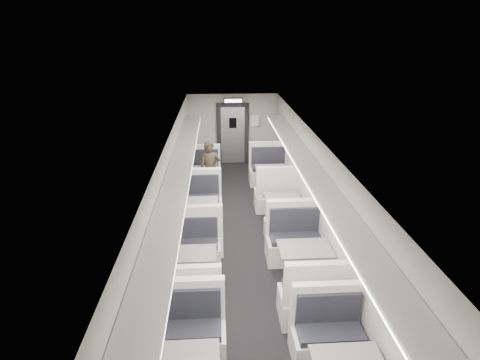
{
  "coord_description": "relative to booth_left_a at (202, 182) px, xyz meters",
  "views": [
    {
      "loc": [
        -0.51,
        -6.51,
        4.46
      ],
      "look_at": [
        -0.01,
        1.61,
        1.12
      ],
      "focal_mm": 28.0,
      "sensor_mm": 36.0,
      "label": 1
    }
  ],
  "objects": [
    {
      "name": "room",
      "position": [
        1.0,
        -3.29,
        0.8
      ],
      "size": [
        3.24,
        12.24,
        2.64
      ],
      "color": "black",
      "rests_on": "ground"
    },
    {
      "name": "booth_left_a",
      "position": [
        0.0,
        0.0,
        0.0
      ],
      "size": [
        1.09,
        2.21,
        1.18
      ],
      "color": "white",
      "rests_on": "room"
    },
    {
      "name": "booth_left_b",
      "position": [
        0.0,
        -2.1,
        0.0
      ],
      "size": [
        1.1,
        2.23,
        1.19
      ],
      "color": "white",
      "rests_on": "room"
    },
    {
      "name": "booth_left_c",
      "position": [
        0.0,
        -4.06,
        -0.04
      ],
      "size": [
        1.0,
        2.02,
        1.08
      ],
      "color": "white",
      "rests_on": "room"
    },
    {
      "name": "booth_right_a",
      "position": [
        2.0,
        -0.14,
        0.02
      ],
      "size": [
        1.16,
        2.35,
        1.26
      ],
      "color": "white",
      "rests_on": "room"
    },
    {
      "name": "booth_right_b",
      "position": [
        2.0,
        -1.8,
        -0.03
      ],
      "size": [
        1.0,
        2.03,
        1.09
      ],
      "color": "white",
      "rests_on": "room"
    },
    {
      "name": "booth_right_c",
      "position": [
        2.0,
        -4.18,
        0.02
      ],
      "size": [
        1.14,
        2.32,
        1.24
      ],
      "color": "white",
      "rests_on": "room"
    },
    {
      "name": "passenger",
      "position": [
        0.26,
        -0.13,
        0.41
      ],
      "size": [
        0.6,
        0.41,
        1.61
      ],
      "primitive_type": "imported",
      "rotation": [
        0.0,
        0.0,
        0.04
      ],
      "color": "black",
      "rests_on": "room"
    },
    {
      "name": "window_a",
      "position": [
        -0.49,
        0.11,
        0.95
      ],
      "size": [
        0.02,
        1.18,
        0.84
      ],
      "primitive_type": "cube",
      "color": "black",
      "rests_on": "room"
    },
    {
      "name": "window_b",
      "position": [
        -0.49,
        -2.09,
        0.95
      ],
      "size": [
        0.02,
        1.18,
        0.84
      ],
      "primitive_type": "cube",
      "color": "black",
      "rests_on": "room"
    },
    {
      "name": "window_c",
      "position": [
        -0.49,
        -4.29,
        0.95
      ],
      "size": [
        0.02,
        1.18,
        0.84
      ],
      "primitive_type": "cube",
      "color": "black",
      "rests_on": "room"
    },
    {
      "name": "window_d",
      "position": [
        -0.49,
        -6.49,
        0.95
      ],
      "size": [
        0.02,
        1.18,
        0.84
      ],
      "primitive_type": "cube",
      "color": "black",
      "rests_on": "room"
    },
    {
      "name": "luggage_rack_left",
      "position": [
        -0.24,
        -3.59,
        1.52
      ],
      "size": [
        0.46,
        10.4,
        0.09
      ],
      "color": "white",
      "rests_on": "room"
    },
    {
      "name": "luggage_rack_right",
      "position": [
        2.24,
        -3.59,
        1.52
      ],
      "size": [
        0.46,
        10.4,
        0.09
      ],
      "color": "white",
      "rests_on": "room"
    },
    {
      "name": "vestibule_door",
      "position": [
        1.0,
        2.64,
        0.64
      ],
      "size": [
        1.1,
        0.13,
        2.1
      ],
      "color": "black",
      "rests_on": "room"
    },
    {
      "name": "exit_sign",
      "position": [
        1.0,
        2.15,
        1.88
      ],
      "size": [
        0.62,
        0.12,
        0.16
      ],
      "color": "black",
      "rests_on": "room"
    },
    {
      "name": "wall_notice",
      "position": [
        1.75,
        2.63,
        1.1
      ],
      "size": [
        0.32,
        0.02,
        0.4
      ],
      "primitive_type": "cube",
      "color": "white",
      "rests_on": "room"
    }
  ]
}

